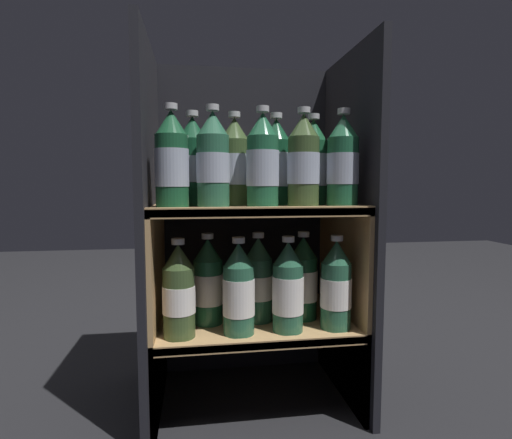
{
  "coord_description": "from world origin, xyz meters",
  "views": [
    {
      "loc": [
        -0.16,
        -0.91,
        0.62
      ],
      "look_at": [
        0.0,
        0.14,
        0.53
      ],
      "focal_mm": 28.0,
      "sensor_mm": 36.0,
      "label": 1
    }
  ],
  "objects_px": {
    "bottle_upper_front_2": "(263,163)",
    "bottle_lower_back_1": "(258,281)",
    "bottle_upper_back_0": "(193,164)",
    "bottle_upper_back_3": "(313,165)",
    "bottle_lower_back_0": "(208,283)",
    "bottle_lower_front_3": "(336,287)",
    "bottle_upper_back_2": "(276,165)",
    "bottle_upper_back_1": "(235,164)",
    "bottle_upper_front_4": "(343,163)",
    "bottle_lower_front_2": "(288,289)",
    "bottle_lower_back_2": "(303,280)",
    "bottle_lower_front_0": "(179,293)",
    "bottle_upper_front_0": "(172,162)",
    "bottle_upper_front_3": "(303,163)",
    "bottle_lower_front_1": "(239,291)",
    "bottle_upper_front_1": "(213,162)"
  },
  "relations": [
    {
      "from": "bottle_upper_back_2",
      "to": "bottle_lower_front_1",
      "type": "distance_m",
      "value": 0.35
    },
    {
      "from": "bottle_lower_front_3",
      "to": "bottle_upper_front_4",
      "type": "bearing_deg",
      "value": 0.0
    },
    {
      "from": "bottle_upper_front_2",
      "to": "bottle_lower_back_0",
      "type": "relative_size",
      "value": 1.0
    },
    {
      "from": "bottle_upper_front_4",
      "to": "bottle_upper_back_3",
      "type": "height_order",
      "value": "same"
    },
    {
      "from": "bottle_upper_back_3",
      "to": "bottle_lower_back_2",
      "type": "relative_size",
      "value": 1.0
    },
    {
      "from": "bottle_upper_front_4",
      "to": "bottle_lower_back_1",
      "type": "height_order",
      "value": "bottle_upper_front_4"
    },
    {
      "from": "bottle_upper_front_2",
      "to": "bottle_lower_back_2",
      "type": "distance_m",
      "value": 0.36
    },
    {
      "from": "bottle_upper_front_2",
      "to": "bottle_lower_back_1",
      "type": "distance_m",
      "value": 0.33
    },
    {
      "from": "bottle_upper_back_2",
      "to": "bottle_lower_front_2",
      "type": "height_order",
      "value": "bottle_upper_back_2"
    },
    {
      "from": "bottle_lower_back_2",
      "to": "bottle_upper_back_1",
      "type": "bearing_deg",
      "value": 180.0
    },
    {
      "from": "bottle_upper_back_0",
      "to": "bottle_lower_back_0",
      "type": "height_order",
      "value": "bottle_upper_back_0"
    },
    {
      "from": "bottle_upper_front_1",
      "to": "bottle_lower_back_1",
      "type": "relative_size",
      "value": 1.0
    },
    {
      "from": "bottle_upper_front_1",
      "to": "bottle_upper_back_3",
      "type": "distance_m",
      "value": 0.29
    },
    {
      "from": "bottle_lower_front_2",
      "to": "bottle_lower_back_2",
      "type": "xyz_separation_m",
      "value": [
        0.06,
        0.09,
        0.0
      ]
    },
    {
      "from": "bottle_lower_back_1",
      "to": "bottle_upper_back_2",
      "type": "bearing_deg",
      "value": 0.0
    },
    {
      "from": "bottle_upper_back_1",
      "to": "bottle_upper_front_4",
      "type": "bearing_deg",
      "value": -18.31
    },
    {
      "from": "bottle_lower_back_1",
      "to": "bottle_lower_front_1",
      "type": "bearing_deg",
      "value": -125.59
    },
    {
      "from": "bottle_upper_front_2",
      "to": "bottle_lower_back_0",
      "type": "distance_m",
      "value": 0.36
    },
    {
      "from": "bottle_upper_front_3",
      "to": "bottle_upper_back_2",
      "type": "distance_m",
      "value": 0.1
    },
    {
      "from": "bottle_upper_front_4",
      "to": "bottle_lower_back_2",
      "type": "distance_m",
      "value": 0.34
    },
    {
      "from": "bottle_upper_back_1",
      "to": "bottle_lower_back_0",
      "type": "xyz_separation_m",
      "value": [
        -0.07,
        -0.0,
        -0.32
      ]
    },
    {
      "from": "bottle_lower_back_0",
      "to": "bottle_lower_front_0",
      "type": "bearing_deg",
      "value": -129.9
    },
    {
      "from": "bottle_upper_front_4",
      "to": "bottle_lower_front_0",
      "type": "relative_size",
      "value": 1.0
    },
    {
      "from": "bottle_upper_back_0",
      "to": "bottle_lower_front_0",
      "type": "distance_m",
      "value": 0.33
    },
    {
      "from": "bottle_upper_back_3",
      "to": "bottle_lower_front_0",
      "type": "relative_size",
      "value": 1.0
    },
    {
      "from": "bottle_lower_front_2",
      "to": "bottle_lower_front_3",
      "type": "distance_m",
      "value": 0.13
    },
    {
      "from": "bottle_upper_front_0",
      "to": "bottle_upper_front_3",
      "type": "distance_m",
      "value": 0.32
    },
    {
      "from": "bottle_upper_front_2",
      "to": "bottle_lower_front_3",
      "type": "relative_size",
      "value": 1.0
    },
    {
      "from": "bottle_upper_front_3",
      "to": "bottle_upper_back_1",
      "type": "height_order",
      "value": "same"
    },
    {
      "from": "bottle_upper_front_2",
      "to": "bottle_upper_front_4",
      "type": "bearing_deg",
      "value": 0.0
    },
    {
      "from": "bottle_upper_back_0",
      "to": "bottle_lower_front_3",
      "type": "height_order",
      "value": "bottle_upper_back_0"
    },
    {
      "from": "bottle_upper_front_2",
      "to": "bottle_upper_back_2",
      "type": "distance_m",
      "value": 0.1
    },
    {
      "from": "bottle_upper_back_1",
      "to": "bottle_lower_back_2",
      "type": "bearing_deg",
      "value": -0.0
    },
    {
      "from": "bottle_upper_front_4",
      "to": "bottle_lower_back_2",
      "type": "xyz_separation_m",
      "value": [
        -0.08,
        0.09,
        -0.32
      ]
    },
    {
      "from": "bottle_upper_back_2",
      "to": "bottle_lower_back_1",
      "type": "height_order",
      "value": "bottle_upper_back_2"
    },
    {
      "from": "bottle_upper_back_0",
      "to": "bottle_upper_back_3",
      "type": "height_order",
      "value": "same"
    },
    {
      "from": "bottle_upper_front_2",
      "to": "bottle_lower_back_2",
      "type": "relative_size",
      "value": 1.0
    },
    {
      "from": "bottle_upper_back_1",
      "to": "bottle_lower_front_3",
      "type": "distance_m",
      "value": 0.42
    },
    {
      "from": "bottle_upper_front_1",
      "to": "bottle_upper_front_3",
      "type": "relative_size",
      "value": 1.0
    },
    {
      "from": "bottle_upper_front_4",
      "to": "bottle_lower_back_0",
      "type": "xyz_separation_m",
      "value": [
        -0.34,
        0.09,
        -0.32
      ]
    },
    {
      "from": "bottle_upper_front_4",
      "to": "bottle_lower_front_0",
      "type": "distance_m",
      "value": 0.52
    },
    {
      "from": "bottle_upper_front_4",
      "to": "bottle_upper_front_3",
      "type": "bearing_deg",
      "value": -180.0
    },
    {
      "from": "bottle_upper_front_4",
      "to": "bottle_upper_back_1",
      "type": "height_order",
      "value": "same"
    },
    {
      "from": "bottle_lower_back_1",
      "to": "bottle_lower_back_2",
      "type": "bearing_deg",
      "value": 0.0
    },
    {
      "from": "bottle_lower_front_3",
      "to": "bottle_lower_back_2",
      "type": "xyz_separation_m",
      "value": [
        -0.06,
        0.09,
        -0.0
      ]
    },
    {
      "from": "bottle_lower_front_1",
      "to": "bottle_lower_back_2",
      "type": "bearing_deg",
      "value": 24.88
    },
    {
      "from": "bottle_lower_front_0",
      "to": "bottle_lower_front_1",
      "type": "distance_m",
      "value": 0.15
    },
    {
      "from": "bottle_upper_back_0",
      "to": "bottle_lower_back_0",
      "type": "distance_m",
      "value": 0.32
    },
    {
      "from": "bottle_upper_front_2",
      "to": "bottle_lower_front_3",
      "type": "bearing_deg",
      "value": -0.0
    },
    {
      "from": "bottle_upper_front_4",
      "to": "bottle_lower_front_2",
      "type": "distance_m",
      "value": 0.35
    }
  ]
}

